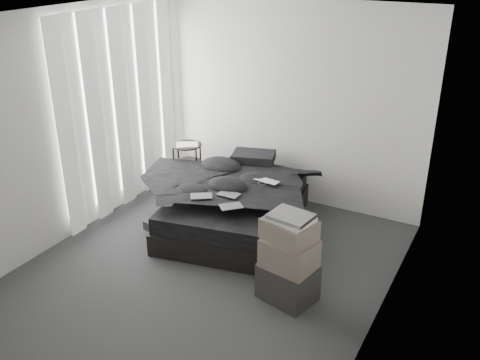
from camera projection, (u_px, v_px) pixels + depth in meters
The scene contains 25 objects.
floor at pixel (204, 272), 5.65m from camera, with size 3.60×4.20×0.01m, color #303032.
ceiling at pixel (195, 17), 4.59m from camera, with size 3.60×4.20×0.01m, color white.
wall_back at pixel (289, 104), 6.80m from camera, with size 3.60×0.01×2.60m, color silver.
wall_front at pixel (25, 264), 3.44m from camera, with size 3.60×0.01×2.60m, color silver.
wall_left at pixel (63, 129), 5.91m from camera, with size 0.01×4.20×2.60m, color silver.
wall_right at pixel (387, 197), 4.33m from camera, with size 0.01×4.20×2.60m, color silver.
window_left at pixel (118, 105), 6.60m from camera, with size 0.02×2.00×2.30m, color white.
curtain_left at pixel (121, 111), 6.60m from camera, with size 0.06×2.12×2.48m, color white.
bed at pixel (235, 217), 6.50m from camera, with size 1.43×1.89×0.26m, color black.
mattress at pixel (235, 200), 6.40m from camera, with size 1.37×1.83×0.20m, color black.
duvet at pixel (234, 186), 6.28m from camera, with size 1.39×1.61×0.22m, color black.
pillow_lower at pixel (249, 165), 6.99m from camera, with size 0.57×0.38×0.13m, color black.
pillow_upper at pixel (254, 157), 6.90m from camera, with size 0.53×0.37×0.12m, color black.
laptop at pixel (265, 177), 6.21m from camera, with size 0.30×0.19×0.02m, color silver.
comic_a at pixel (201, 190), 5.90m from camera, with size 0.24×0.16×0.01m, color black.
comic_b at pixel (229, 188), 5.94m from camera, with size 0.24×0.16×0.01m, color black.
comic_c at pixel (231, 200), 5.66m from camera, with size 0.24×0.16×0.01m, color black.
side_stand at pixel (188, 170), 7.21m from camera, with size 0.40×0.40×0.73m, color black.
papers at pixel (187, 145), 7.04m from camera, with size 0.28×0.21×0.01m, color white.
floor_books at pixel (152, 224), 6.48m from camera, with size 0.13×0.18×0.13m, color black.
box_lower at pixel (288, 282), 5.16m from camera, with size 0.51×0.40×0.37m, color black.
box_mid at pixel (289, 254), 5.01m from camera, with size 0.47×0.37×0.29m, color #63574E.
box_upper at pixel (289, 230), 4.94m from camera, with size 0.45×0.36×0.20m, color #63574E.
art_book_white at pixel (291, 219), 4.88m from camera, with size 0.39×0.31×0.04m, color silver.
art_book_snake at pixel (291, 216), 4.85m from camera, with size 0.37×0.30×0.04m, color silver.
Camera 1 is at (2.61, -3.99, 3.20)m, focal length 40.00 mm.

